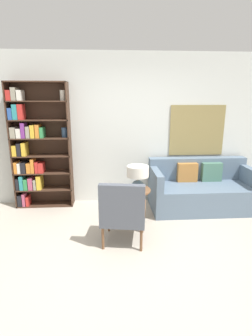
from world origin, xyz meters
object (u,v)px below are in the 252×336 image
object	(u,v)px
couch	(201,190)
side_table	(133,193)
table_lamp	(138,175)
bookshelf	(34,148)
armchair	(123,211)

from	to	relation	value
couch	side_table	size ratio (longest dim) A/B	3.29
couch	table_lamp	bearing A→B (deg)	-154.35
couch	side_table	xyz separation A→B (m)	(-1.27, -0.51, 0.17)
bookshelf	table_lamp	distance (m)	1.96
bookshelf	table_lamp	world-z (taller)	bookshelf
bookshelf	couch	xyz separation A→B (m)	(2.94, -0.29, -0.75)
bookshelf	armchair	distance (m)	2.16
table_lamp	couch	bearing A→B (deg)	25.65
bookshelf	table_lamp	bearing A→B (deg)	-26.52
table_lamp	side_table	bearing A→B (deg)	131.39
armchair	table_lamp	size ratio (longest dim) A/B	2.28
bookshelf	couch	distance (m)	3.05
armchair	couch	bearing A→B (deg)	38.92
armchair	couch	distance (m)	1.89
bookshelf	table_lamp	xyz separation A→B (m)	(1.73, -0.87, -0.28)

